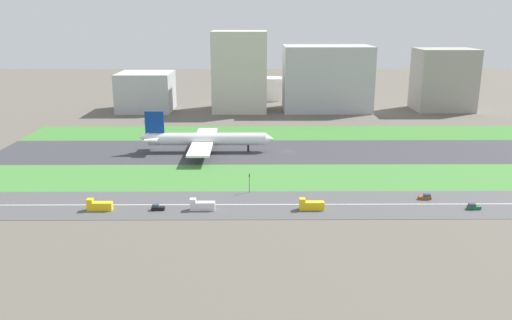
% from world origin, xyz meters
% --- Properties ---
extents(ground_plane, '(800.00, 800.00, 0.00)m').
position_xyz_m(ground_plane, '(0.00, 0.00, 0.00)').
color(ground_plane, '#5B564C').
extents(runway, '(280.00, 46.00, 0.10)m').
position_xyz_m(runway, '(0.00, 0.00, 0.05)').
color(runway, '#38383D').
rests_on(runway, ground_plane).
extents(grass_median_north, '(280.00, 36.00, 0.10)m').
position_xyz_m(grass_median_north, '(0.00, 41.00, 0.05)').
color(grass_median_north, '#3D7A33').
rests_on(grass_median_north, ground_plane).
extents(grass_median_south, '(280.00, 36.00, 0.10)m').
position_xyz_m(grass_median_south, '(0.00, -41.00, 0.05)').
color(grass_median_south, '#427F38').
rests_on(grass_median_south, ground_plane).
extents(highway, '(280.00, 28.00, 0.10)m').
position_xyz_m(highway, '(0.00, -73.00, 0.05)').
color(highway, '#4C4C4F').
rests_on(highway, ground_plane).
extents(highway_centerline, '(266.00, 0.50, 0.01)m').
position_xyz_m(highway_centerline, '(0.00, -73.00, 0.11)').
color(highway_centerline, silver).
rests_on(highway_centerline, highway).
extents(airliner, '(65.00, 56.00, 19.70)m').
position_xyz_m(airliner, '(-40.19, 0.00, 6.23)').
color(airliner, white).
rests_on(airliner, runway).
extents(car_0, '(4.40, 1.80, 2.00)m').
position_xyz_m(car_0, '(58.29, -78.00, 0.92)').
color(car_0, '#19662D').
rests_on(car_0, highway).
extents(truck_1, '(8.40, 2.50, 4.00)m').
position_xyz_m(truck_1, '(-68.80, -78.00, 1.67)').
color(truck_1, yellow).
rests_on(truck_1, highway).
extents(truck_2, '(8.40, 2.50, 4.00)m').
position_xyz_m(truck_2, '(-34.08, -78.00, 1.67)').
color(truck_2, silver).
rests_on(truck_2, highway).
extents(truck_0, '(8.40, 2.50, 4.00)m').
position_xyz_m(truck_0, '(2.90, -78.00, 1.67)').
color(truck_0, yellow).
rests_on(truck_0, highway).
extents(car_1, '(4.40, 1.80, 2.00)m').
position_xyz_m(car_1, '(45.12, -68.00, 0.92)').
color(car_1, brown).
rests_on(car_1, highway).
extents(car_2, '(4.40, 1.80, 2.00)m').
position_xyz_m(car_2, '(-49.09, -78.00, 0.92)').
color(car_2, black).
rests_on(car_2, highway).
extents(traffic_light, '(0.36, 0.50, 7.20)m').
position_xyz_m(traffic_light, '(-18.04, -60.01, 4.29)').
color(traffic_light, '#4C4C51').
rests_on(traffic_light, highway).
extents(terminal_building, '(36.16, 35.88, 25.97)m').
position_xyz_m(terminal_building, '(-90.00, 114.00, 12.98)').
color(terminal_building, '#B2B2B7').
rests_on(terminal_building, ground_plane).
extents(hangar_building, '(36.30, 35.67, 53.50)m').
position_xyz_m(hangar_building, '(-25.56, 114.00, 26.75)').
color(hangar_building, beige).
rests_on(hangar_building, ground_plane).
extents(office_tower, '(59.04, 35.21, 43.77)m').
position_xyz_m(office_tower, '(34.02, 114.00, 21.89)').
color(office_tower, '#B2B2B7').
rests_on(office_tower, ground_plane).
extents(cargo_warehouse, '(38.55, 29.39, 41.81)m').
position_xyz_m(cargo_warehouse, '(114.44, 114.00, 20.91)').
color(cargo_warehouse, '#9E998E').
rests_on(cargo_warehouse, ground_plane).
extents(fuel_tank_west, '(19.81, 19.81, 17.14)m').
position_xyz_m(fuel_tank_west, '(-0.41, 159.00, 8.57)').
color(fuel_tank_west, silver).
rests_on(fuel_tank_west, ground_plane).
extents(fuel_tank_centre, '(17.02, 17.02, 13.00)m').
position_xyz_m(fuel_tank_centre, '(26.74, 159.00, 6.50)').
color(fuel_tank_centre, silver).
rests_on(fuel_tank_centre, ground_plane).
extents(fuel_tank_east, '(23.46, 23.46, 12.86)m').
position_xyz_m(fuel_tank_east, '(50.14, 159.00, 6.43)').
color(fuel_tank_east, silver).
rests_on(fuel_tank_east, ground_plane).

